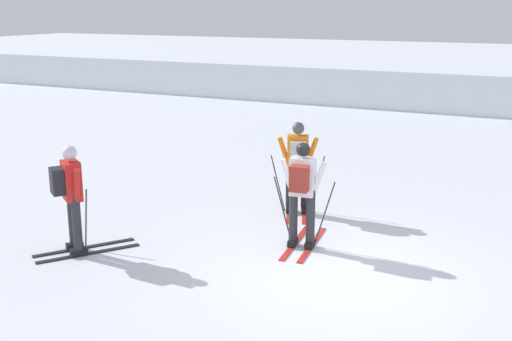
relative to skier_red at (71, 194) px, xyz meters
The scene contains 5 objects.
ground_plane 4.20m from the skier_red, 13.76° to the left, with size 120.00×120.00×0.00m, color silver.
far_snow_ridge 20.20m from the skier_red, 78.65° to the left, with size 80.00×8.33×1.42m, color silver.
skier_red is the anchor object (origin of this frame).
skier_orange 4.07m from the skier_red, 54.60° to the left, with size 0.96×1.62×1.71m.
skier_white 3.53m from the skier_red, 29.50° to the left, with size 1.00×1.63×1.71m.
Camera 1 is at (2.57, -8.00, 3.74)m, focal length 44.32 mm.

